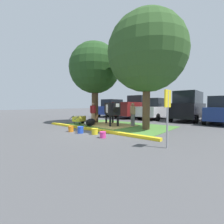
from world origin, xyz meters
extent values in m
plane|color=#4C4C4F|center=(0.00, 0.00, 0.00)|extent=(80.00, 80.00, 0.00)
cube|color=#477A33|center=(-0.58, 2.03, 0.01)|extent=(6.85, 4.39, 0.02)
cube|color=yellow|center=(-0.58, -0.31, 0.06)|extent=(8.05, 0.24, 0.12)
cube|color=tan|center=(-1.09, 1.82, 0.03)|extent=(3.46, 2.76, 0.04)
cylinder|color=#4C3823|center=(-2.82, 2.15, 1.42)|extent=(0.50, 0.50, 2.84)
sphere|color=#23471E|center=(-2.82, 2.15, 4.18)|extent=(3.83, 3.83, 3.83)
cylinder|color=#4C3823|center=(1.66, 1.85, 1.38)|extent=(0.41, 0.41, 2.77)
sphere|color=#2D5123|center=(1.66, 1.85, 4.30)|extent=(4.36, 4.36, 4.36)
cube|color=black|center=(-1.04, 2.02, 1.14)|extent=(2.22, 2.00, 0.80)
cube|color=white|center=(-0.93, 1.92, 1.14)|extent=(1.15, 1.13, 0.56)
cylinder|color=black|center=(-0.02, 1.17, 1.24)|extent=(0.69, 0.65, 0.58)
cube|color=black|center=(0.23, 0.97, 1.42)|extent=(0.51, 0.48, 0.32)
cube|color=white|center=(0.39, 0.85, 1.38)|extent=(0.22, 0.23, 0.20)
cylinder|color=black|center=(-0.22, 1.66, 0.37)|extent=(0.14, 0.14, 0.74)
cylinder|color=black|center=(-0.53, 1.28, 0.37)|extent=(0.14, 0.14, 0.74)
cylinder|color=black|center=(-1.56, 2.75, 0.37)|extent=(0.14, 0.14, 0.74)
cylinder|color=black|center=(-1.87, 2.37, 0.37)|extent=(0.14, 0.14, 0.74)
cylinder|color=black|center=(-1.97, 2.78, 0.89)|extent=(0.06, 0.06, 0.70)
ellipsoid|color=black|center=(-1.93, 0.89, 0.24)|extent=(0.84, 1.20, 0.48)
cube|color=black|center=(-1.71, 0.33, 0.26)|extent=(0.29, 0.33, 0.22)
cube|color=silver|center=(-1.67, 0.21, 0.26)|extent=(0.11, 0.09, 0.16)
cylinder|color=black|center=(-1.63, 0.62, 0.06)|extent=(0.22, 0.36, 0.10)
cylinder|color=slate|center=(0.41, 2.42, 0.39)|extent=(0.26, 0.26, 0.79)
cylinder|color=#9E7F5B|center=(0.41, 2.42, 1.06)|extent=(0.34, 0.34, 0.54)
sphere|color=#8C664C|center=(0.41, 2.42, 1.43)|extent=(0.21, 0.21, 0.21)
cylinder|color=#9E7F5B|center=(0.43, 2.20, 1.08)|extent=(0.09, 0.09, 0.51)
cylinder|color=#9E7F5B|center=(0.40, 2.64, 1.08)|extent=(0.09, 0.09, 0.51)
cylinder|color=#9E7F5B|center=(-2.37, 1.53, 0.40)|extent=(0.26, 0.26, 0.79)
cylinder|color=maroon|center=(-2.37, 1.53, 1.06)|extent=(0.34, 0.34, 0.54)
sphere|color=#8C664C|center=(-2.37, 1.53, 1.44)|extent=(0.21, 0.21, 0.21)
cylinder|color=maroon|center=(-2.36, 1.75, 1.09)|extent=(0.09, 0.09, 0.52)
cylinder|color=maroon|center=(-2.38, 1.31, 1.09)|extent=(0.09, 0.09, 0.52)
cube|color=gold|center=(-3.17, 0.91, 0.40)|extent=(0.88, 1.05, 0.36)
cylinder|color=black|center=(-3.35, 1.38, 0.18)|extent=(0.22, 0.37, 0.36)
cylinder|color=black|center=(-3.27, 0.55, 0.12)|extent=(0.04, 0.04, 0.24)
cylinder|color=black|center=(-2.86, 0.70, 0.12)|extent=(0.04, 0.04, 0.24)
cylinder|color=black|center=(-3.15, 0.22, 0.52)|extent=(0.22, 0.51, 0.23)
cylinder|color=black|center=(-2.74, 0.38, 0.52)|extent=(0.22, 0.51, 0.23)
cylinder|color=#99999E|center=(3.95, -1.08, 0.93)|extent=(0.06, 0.06, 1.86)
cube|color=yellow|center=(3.95, -1.08, 1.61)|extent=(0.05, 0.44, 0.56)
cylinder|color=orange|center=(-1.00, -1.31, 0.15)|extent=(0.27, 0.27, 0.29)
torus|color=orange|center=(-1.00, -1.31, 0.29)|extent=(0.29, 0.29, 0.02)
cylinder|color=blue|center=(-0.29, -1.25, 0.16)|extent=(0.29, 0.29, 0.32)
torus|color=blue|center=(-0.29, -1.25, 0.32)|extent=(0.31, 0.31, 0.02)
cylinder|color=yellow|center=(0.46, -1.00, 0.14)|extent=(0.30, 0.30, 0.28)
torus|color=yellow|center=(0.46, -1.00, 0.28)|extent=(0.33, 0.33, 0.02)
cylinder|color=#EA3893|center=(1.29, -1.31, 0.13)|extent=(0.26, 0.26, 0.25)
torus|color=#EA3893|center=(1.29, -1.31, 0.25)|extent=(0.29, 0.29, 0.02)
cube|color=navy|center=(-6.06, 8.00, 0.77)|extent=(1.81, 4.41, 0.90)
cube|color=black|center=(-6.06, 8.00, 1.62)|extent=(1.59, 2.21, 0.80)
cylinder|color=black|center=(-6.95, 9.44, 0.32)|extent=(0.22, 0.64, 0.64)
cylinder|color=black|center=(-5.15, 9.43, 0.32)|extent=(0.22, 0.64, 0.64)
cylinder|color=black|center=(-6.96, 6.58, 0.32)|extent=(0.22, 0.64, 0.64)
cylinder|color=black|center=(-5.16, 6.57, 0.32)|extent=(0.22, 0.64, 0.64)
cube|color=maroon|center=(-3.19, 8.27, 0.87)|extent=(2.02, 5.41, 1.10)
cube|color=black|center=(-3.19, 9.22, 1.92)|extent=(1.85, 1.81, 1.00)
cube|color=maroon|center=(-3.19, 7.06, 1.54)|extent=(1.91, 2.71, 0.24)
cylinder|color=black|center=(-4.18, 10.03, 0.32)|extent=(0.22, 0.64, 0.64)
cylinder|color=black|center=(-2.18, 10.03, 0.32)|extent=(0.22, 0.64, 0.64)
cylinder|color=black|center=(-4.19, 6.52, 0.32)|extent=(0.22, 0.64, 0.64)
cylinder|color=black|center=(-2.19, 6.52, 0.32)|extent=(0.22, 0.64, 0.64)
cube|color=silver|center=(-0.68, 8.15, 0.77)|extent=(1.81, 4.41, 0.90)
cube|color=black|center=(-0.68, 8.15, 1.62)|extent=(1.59, 2.21, 0.80)
cylinder|color=black|center=(-1.58, 9.58, 0.32)|extent=(0.22, 0.64, 0.64)
cylinder|color=black|center=(0.22, 9.57, 0.32)|extent=(0.22, 0.64, 0.64)
cylinder|color=black|center=(-1.59, 6.72, 0.32)|extent=(0.22, 0.64, 0.64)
cylinder|color=black|center=(0.21, 6.71, 0.32)|extent=(0.22, 0.64, 0.64)
cube|color=black|center=(2.26, 8.31, 0.92)|extent=(1.91, 4.61, 1.20)
cube|color=black|center=(2.26, 8.31, 2.02)|extent=(1.68, 3.21, 1.00)
cylinder|color=black|center=(1.32, 9.81, 0.32)|extent=(0.22, 0.64, 0.64)
cylinder|color=black|center=(3.22, 9.81, 0.32)|extent=(0.22, 0.64, 0.64)
cylinder|color=black|center=(1.31, 6.82, 0.32)|extent=(0.22, 0.64, 0.64)
cylinder|color=black|center=(3.21, 6.82, 0.32)|extent=(0.22, 0.64, 0.64)
cube|color=navy|center=(4.69, 7.76, 0.77)|extent=(1.81, 4.41, 0.90)
cube|color=black|center=(4.69, 7.76, 1.62)|extent=(1.59, 2.21, 0.80)
cylinder|color=black|center=(3.80, 9.19, 0.32)|extent=(0.22, 0.64, 0.64)
cylinder|color=black|center=(3.79, 6.33, 0.32)|extent=(0.22, 0.64, 0.64)
camera|label=1|loc=(5.77, -6.02, 1.42)|focal=24.68mm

